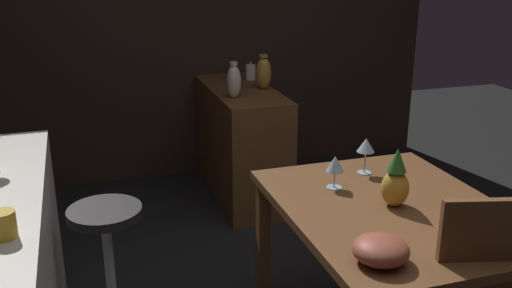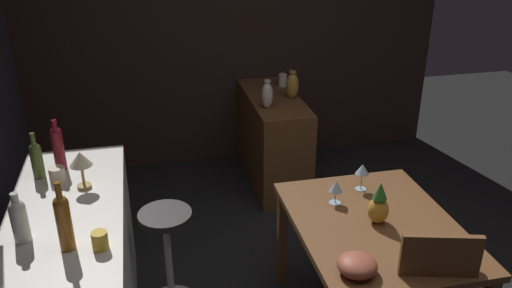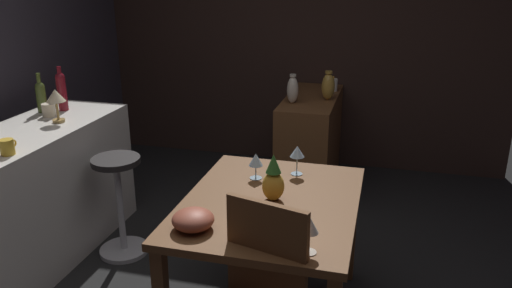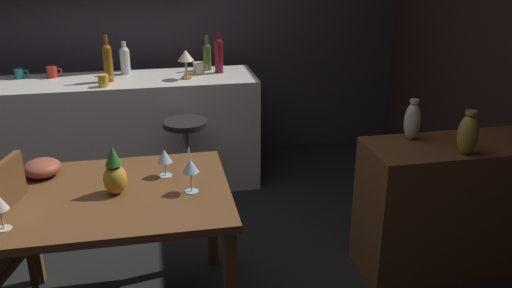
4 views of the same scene
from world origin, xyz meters
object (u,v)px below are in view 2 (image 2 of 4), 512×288
object	(u,v)px
cup_mustard	(100,240)
wine_glass_center	(362,170)
sideboard_cabinet	(273,139)
pineapple_centerpiece	(379,206)
pillar_candle_tall	(283,80)
vase_brass	(292,85)
wine_bottle_ruby	(58,146)
dining_table	(375,237)
wine_glass_right	(336,187)
bar_stool	(169,258)
wine_bottle_clear	(19,219)
fruit_bowl	(357,265)
wine_bottle_amber	(64,220)
counter_lamp	(81,162)
wine_glass_left	(470,245)
vase_ceramic_ivory	(267,95)
wine_bottle_olive	(37,158)
cup_cream	(57,175)

from	to	relation	value
cup_mustard	wine_glass_center	bearing A→B (deg)	-71.63
sideboard_cabinet	pineapple_centerpiece	distance (m)	1.98
pillar_candle_tall	vase_brass	world-z (taller)	vase_brass
wine_bottle_ruby	sideboard_cabinet	bearing A→B (deg)	-54.09
dining_table	wine_glass_right	bearing A→B (deg)	29.88
wine_glass_center	vase_brass	world-z (taller)	vase_brass
bar_stool	wine_glass_center	size ratio (longest dim) A/B	4.02
wine_bottle_clear	pillar_candle_tall	size ratio (longest dim) A/B	1.85
fruit_bowl	wine_bottle_clear	distance (m)	1.62
wine_bottle_amber	cup_mustard	xyz separation A→B (m)	(-0.03, -0.15, -0.11)
counter_lamp	bar_stool	bearing A→B (deg)	-97.10
wine_glass_left	wine_bottle_ruby	size ratio (longest dim) A/B	0.53
wine_bottle_clear	vase_ceramic_ivory	world-z (taller)	wine_bottle_clear
wine_bottle_ruby	wine_bottle_olive	world-z (taller)	wine_bottle_ruby
pineapple_centerpiece	wine_glass_left	bearing A→B (deg)	-150.60
wine_glass_right	fruit_bowl	size ratio (longest dim) A/B	0.77
dining_table	vase_ceramic_ivory	size ratio (longest dim) A/B	4.71
wine_bottle_olive	wine_glass_left	bearing A→B (deg)	-118.02
wine_bottle_ruby	vase_ceramic_ivory	distance (m)	1.78
wine_glass_left	cup_cream	size ratio (longest dim) A/B	1.35
counter_lamp	pillar_candle_tall	xyz separation A→B (m)	(1.72, -1.64, -0.19)
wine_bottle_clear	cup_cream	distance (m)	0.59
wine_bottle_amber	vase_brass	distance (m)	2.59
fruit_bowl	vase_ceramic_ivory	distance (m)	2.07
vase_ceramic_ivory	pineapple_centerpiece	bearing A→B (deg)	-172.42
pillar_candle_tall	wine_glass_center	bearing A→B (deg)	-179.92
sideboard_cabinet	wine_bottle_amber	size ratio (longest dim) A/B	3.12
wine_glass_left	pillar_candle_tall	bearing A→B (deg)	4.47
cup_cream	cup_mustard	distance (m)	0.77
wine_glass_center	pineapple_centerpiece	size ratio (longest dim) A/B	0.69
counter_lamp	wine_bottle_ruby	bearing A→B (deg)	28.76
wine_glass_right	wine_glass_center	distance (m)	0.25
wine_bottle_olive	counter_lamp	bearing A→B (deg)	-125.79
sideboard_cabinet	fruit_bowl	world-z (taller)	fruit_bowl
cup_mustard	vase_ceramic_ivory	world-z (taller)	vase_ceramic_ivory
wine_bottle_clear	pillar_candle_tall	xyz separation A→B (m)	(2.19, -1.90, -0.14)
wine_bottle_clear	wine_bottle_amber	bearing A→B (deg)	-118.06
dining_table	counter_lamp	size ratio (longest dim) A/B	5.06
vase_brass	wine_bottle_ruby	bearing A→B (deg)	122.01
wine_glass_right	pineapple_centerpiece	size ratio (longest dim) A/B	0.60
pineapple_centerpiece	cup_cream	bearing A→B (deg)	71.55
wine_glass_left	cup_mustard	size ratio (longest dim) A/B	1.51
bar_stool	counter_lamp	distance (m)	0.82
wine_glass_center	wine_bottle_olive	bearing A→B (deg)	81.24
wine_glass_left	wine_bottle_clear	distance (m)	2.16
vase_brass	wine_bottle_olive	bearing A→B (deg)	122.27
wine_glass_center	vase_ceramic_ivory	size ratio (longest dim) A/B	0.72
sideboard_cabinet	wine_bottle_clear	bearing A→B (deg)	137.90
wine_glass_center	wine_bottle_amber	xyz separation A→B (m)	(-0.48, 1.68, 0.18)
fruit_bowl	cup_cream	size ratio (longest dim) A/B	1.58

